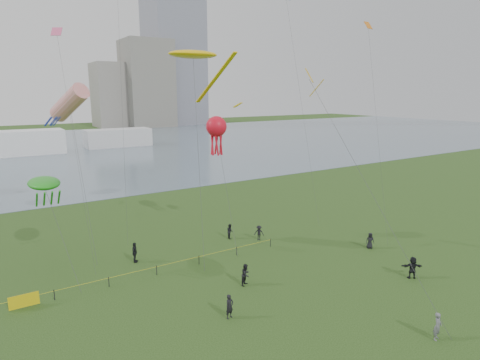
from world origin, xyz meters
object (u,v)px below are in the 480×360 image
fence (81,287)px  kite_octopus (216,127)px  kite_flyer (438,326)px  kite_stingray (194,55)px

fence → kite_octopus: size_ratio=1.87×
kite_flyer → kite_stingray: 29.64m
kite_flyer → kite_octopus: (-2.82, 23.22, 10.84)m
fence → kite_octopus: (14.92, 5.16, 11.19)m
fence → kite_octopus: 19.35m
fence → kite_octopus: bearing=19.1°
kite_flyer → kite_stingray: (-5.18, 23.17, 17.73)m
fence → kite_flyer: kite_flyer is taller
kite_flyer → kite_octopus: 25.78m
kite_flyer → kite_octopus: bearing=80.0°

